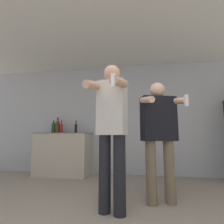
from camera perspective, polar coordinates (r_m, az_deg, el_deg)
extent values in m
cube|color=#B2B7BC|center=(4.13, 5.01, -2.11)|extent=(7.00, 0.06, 2.55)
cube|color=silver|center=(3.12, 2.33, 25.52)|extent=(7.00, 3.49, 0.05)
cube|color=#BCB29E|center=(4.18, -15.64, -13.07)|extent=(1.18, 0.58, 0.93)
cube|color=#676256|center=(4.16, -15.40, -6.65)|extent=(1.21, 0.61, 0.01)
cylinder|color=#194723|center=(4.34, -18.58, -5.04)|extent=(0.09, 0.09, 0.22)
cylinder|color=#194723|center=(4.35, -18.49, -3.06)|extent=(0.04, 0.04, 0.08)
sphere|color=silver|center=(4.35, -18.47, -2.54)|extent=(0.04, 0.04, 0.04)
cylinder|color=#563314|center=(4.29, -17.36, -4.82)|extent=(0.09, 0.09, 0.26)
cylinder|color=#563314|center=(4.30, -17.27, -2.52)|extent=(0.04, 0.04, 0.09)
sphere|color=maroon|center=(4.31, -17.24, -1.93)|extent=(0.04, 0.04, 0.04)
cylinder|color=black|center=(4.11, -11.72, -5.33)|extent=(0.06, 0.06, 0.20)
cylinder|color=black|center=(4.12, -11.66, -3.27)|extent=(0.02, 0.02, 0.10)
sphere|color=#B29933|center=(4.12, -11.64, -2.59)|extent=(0.02, 0.02, 0.02)
cylinder|color=maroon|center=(4.25, -16.28, -5.22)|extent=(0.08, 0.08, 0.20)
cylinder|color=maroon|center=(4.26, -16.20, -3.26)|extent=(0.03, 0.03, 0.09)
sphere|color=maroon|center=(4.26, -16.18, -2.64)|extent=(0.03, 0.03, 0.03)
cylinder|color=black|center=(2.15, -2.39, -19.22)|extent=(0.14, 0.14, 0.87)
cylinder|color=black|center=(2.08, 2.48, -19.60)|extent=(0.14, 0.14, 0.87)
cube|color=beige|center=(2.10, 0.00, 1.42)|extent=(0.37, 0.27, 0.65)
sphere|color=tan|center=(2.21, 0.00, 12.46)|extent=(0.21, 0.21, 0.21)
cylinder|color=tan|center=(2.07, -5.99, 8.60)|extent=(0.18, 0.38, 0.16)
cylinder|color=tan|center=(1.94, 2.36, 9.67)|extent=(0.18, 0.38, 0.16)
cube|color=white|center=(1.78, 0.37, 10.31)|extent=(0.04, 0.04, 0.14)
cylinder|color=#75664C|center=(2.43, 12.65, -18.62)|extent=(0.14, 0.14, 0.80)
cylinder|color=#75664C|center=(2.53, 18.22, -17.99)|extent=(0.14, 0.14, 0.80)
cube|color=black|center=(2.45, 14.89, -2.11)|extent=(0.50, 0.33, 0.60)
sphere|color=beige|center=(2.52, 14.57, 6.97)|extent=(0.20, 0.20, 0.20)
cylinder|color=beige|center=(2.25, 11.30, 3.92)|extent=(0.18, 0.35, 0.14)
cylinder|color=beige|center=(2.43, 20.98, 3.41)|extent=(0.18, 0.35, 0.14)
cube|color=white|center=(2.29, 23.06, 3.47)|extent=(0.05, 0.05, 0.14)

